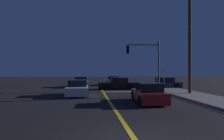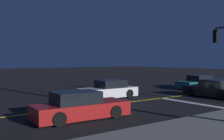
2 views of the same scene
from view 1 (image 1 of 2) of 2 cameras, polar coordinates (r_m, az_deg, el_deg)
The scene contains 14 objects.
ground_plane at distance 7.80m, azimuth 5.40°, elevation -16.18°, with size 160.00×160.00×0.00m, color black.
sidewalk_right at distance 18.73m, azimuth 22.24°, elevation -6.51°, with size 3.20×32.81×0.15m, color slate.
lane_line_center at distance 16.67m, azimuth -0.60°, elevation -7.55°, with size 0.20×30.98×0.01m, color gold.
lane_line_edge_right at distance 17.96m, azimuth 16.97°, elevation -7.01°, with size 0.16×30.98×0.01m, color white.
stop_bar at distance 24.55m, azimuth 4.47°, elevation -5.16°, with size 5.65×0.50×0.01m, color white.
car_side_waiting_silver at distance 35.75m, azimuth 0.25°, elevation -2.66°, with size 1.96×4.68×1.34m.
car_parked_curb_red at distance 16.41m, azimuth 8.66°, elevation -5.64°, with size 1.94×4.74×1.34m.
car_mid_block_teal at distance 31.80m, azimuth -7.34°, elevation -2.98°, with size 1.97×4.68×1.34m.
car_far_approaching_navy at distance 29.50m, azimuth 12.07°, elevation -3.20°, with size 4.36×2.02×1.34m.
car_lead_oncoming_white at distance 21.04m, azimuth -8.19°, elevation -4.43°, with size 1.91×4.45×1.34m.
car_following_oncoming_black at distance 27.95m, azimuth 1.27°, elevation -3.37°, with size 4.39×2.10×1.34m.
traffic_signal_near_right at distance 27.21m, azimuth 8.30°, elevation 2.98°, with size 3.78×0.28×5.45m.
utility_pole_right at distance 22.74m, azimuth 18.02°, elevation 9.04°, with size 1.42×0.29×11.21m.
street_sign_corner at distance 24.77m, azimuth 12.27°, elevation -1.23°, with size 0.56×0.14×2.51m.
Camera 1 is at (-1.42, -7.36, 2.15)m, focal length 38.43 mm.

